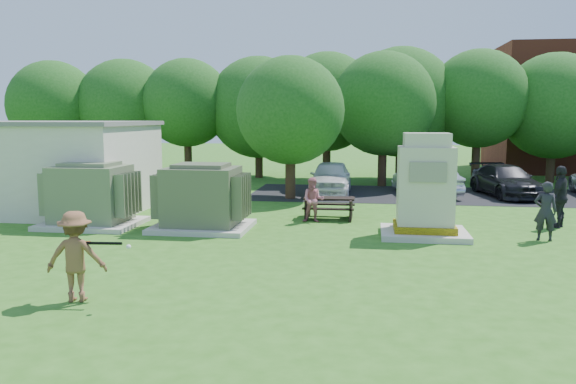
% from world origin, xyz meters
% --- Properties ---
extents(ground, '(120.00, 120.00, 0.00)m').
position_xyz_m(ground, '(0.00, 0.00, 0.00)').
color(ground, '#2D6619').
rests_on(ground, ground).
extents(service_building, '(10.00, 5.00, 3.20)m').
position_xyz_m(service_building, '(-11.00, 7.00, 1.60)').
color(service_building, beige).
rests_on(service_building, ground).
extents(service_building_roof, '(10.20, 5.20, 0.15)m').
position_xyz_m(service_building_roof, '(-11.00, 7.00, 3.27)').
color(service_building_roof, slate).
rests_on(service_building_roof, service_building).
extents(parking_strip, '(20.00, 6.00, 0.01)m').
position_xyz_m(parking_strip, '(7.00, 13.50, 0.01)').
color(parking_strip, '#232326').
rests_on(parking_strip, ground).
extents(transformer_left, '(3.00, 2.40, 2.07)m').
position_xyz_m(transformer_left, '(-6.50, 4.50, 0.97)').
color(transformer_left, beige).
rests_on(transformer_left, ground).
extents(transformer_right, '(3.00, 2.40, 2.07)m').
position_xyz_m(transformer_right, '(-2.80, 4.50, 0.97)').
color(transformer_right, beige).
rests_on(transformer_right, ground).
extents(generator_cabinet, '(2.50, 2.05, 3.05)m').
position_xyz_m(generator_cabinet, '(4.01, 4.43, 1.33)').
color(generator_cabinet, beige).
rests_on(generator_cabinet, ground).
extents(picnic_table, '(1.74, 1.31, 0.74)m').
position_xyz_m(picnic_table, '(1.02, 6.89, 0.47)').
color(picnic_table, black).
rests_on(picnic_table, ground).
extents(batter, '(1.24, 0.87, 1.75)m').
position_xyz_m(batter, '(-3.13, -2.56, 0.87)').
color(batter, brown).
rests_on(batter, ground).
extents(person_by_generator, '(0.68, 0.50, 1.71)m').
position_xyz_m(person_by_generator, '(7.36, 4.31, 0.85)').
color(person_by_generator, black).
rests_on(person_by_generator, ground).
extents(person_at_picnic, '(0.75, 0.59, 1.51)m').
position_xyz_m(person_at_picnic, '(0.54, 6.14, 0.75)').
color(person_at_picnic, '#C16677').
rests_on(person_at_picnic, ground).
extents(person_walking_right, '(1.04, 1.24, 1.99)m').
position_xyz_m(person_walking_right, '(8.39, 6.40, 0.99)').
color(person_walking_right, black).
rests_on(person_walking_right, ground).
extents(car_white, '(1.80, 4.44, 1.51)m').
position_xyz_m(car_white, '(0.61, 13.32, 0.75)').
color(car_white, white).
rests_on(car_white, ground).
extents(car_silver_a, '(2.96, 4.37, 1.36)m').
position_xyz_m(car_silver_a, '(4.89, 13.29, 0.68)').
color(car_silver_a, '#B5B4B9').
rests_on(car_silver_a, ground).
extents(car_dark, '(2.80, 5.03, 1.38)m').
position_xyz_m(car_dark, '(8.39, 13.64, 0.69)').
color(car_dark, black).
rests_on(car_dark, ground).
extents(batting_equipment, '(1.13, 0.31, 0.09)m').
position_xyz_m(batting_equipment, '(-2.58, -2.61, 1.15)').
color(batting_equipment, black).
rests_on(batting_equipment, ground).
extents(tree_row, '(41.30, 13.30, 7.30)m').
position_xyz_m(tree_row, '(1.75, 18.50, 4.15)').
color(tree_row, '#47301E').
rests_on(tree_row, ground).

